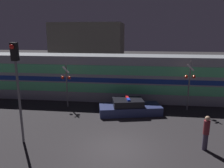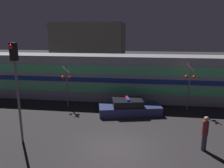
{
  "view_description": "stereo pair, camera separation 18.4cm",
  "coord_description": "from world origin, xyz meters",
  "views": [
    {
      "loc": [
        0.99,
        -10.01,
        5.82
      ],
      "look_at": [
        -1.12,
        7.03,
        1.75
      ],
      "focal_mm": 35.0,
      "sensor_mm": 36.0,
      "label": 1
    },
    {
      "loc": [
        1.17,
        -9.98,
        5.82
      ],
      "look_at": [
        -1.12,
        7.03,
        1.75
      ],
      "focal_mm": 35.0,
      "sensor_mm": 36.0,
      "label": 2
    }
  ],
  "objects": [
    {
      "name": "ground_plane",
      "position": [
        0.0,
        0.0,
        0.0
      ],
      "size": [
        120.0,
        120.0,
        0.0
      ],
      "primitive_type": "plane",
      "color": "#262326"
    },
    {
      "name": "train",
      "position": [
        -2.69,
        8.88,
        1.95
      ],
      "size": [
        22.53,
        2.84,
        3.89
      ],
      "color": "#999EA5",
      "rests_on": "ground_plane"
    },
    {
      "name": "police_car",
      "position": [
        0.4,
        5.18,
        0.45
      ],
      "size": [
        4.74,
        2.64,
        1.21
      ],
      "rotation": [
        0.0,
        0.0,
        0.22
      ],
      "color": "navy",
      "rests_on": "ground_plane"
    },
    {
      "name": "pedestrian",
      "position": [
        4.43,
        0.55,
        0.93
      ],
      "size": [
        0.31,
        0.31,
        1.81
      ],
      "color": "#3F384C",
      "rests_on": "ground_plane"
    },
    {
      "name": "crossing_signal_near",
      "position": [
        4.76,
        6.4,
        2.24
      ],
      "size": [
        0.78,
        0.3,
        3.77
      ],
      "color": "slate",
      "rests_on": "ground_plane"
    },
    {
      "name": "crossing_signal_far",
      "position": [
        -4.61,
        6.1,
        2.05
      ],
      "size": [
        0.78,
        0.3,
        3.42
      ],
      "color": "slate",
      "rests_on": "ground_plane"
    },
    {
      "name": "traffic_light_corner",
      "position": [
        -5.13,
        0.15,
        3.78
      ],
      "size": [
        0.3,
        0.46,
        5.34
      ],
      "color": "slate",
      "rests_on": "ground_plane"
    },
    {
      "name": "building_left",
      "position": [
        -5.3,
        17.51,
        3.47
      ],
      "size": [
        8.36,
        6.67,
        6.94
      ],
      "color": "#47423D",
      "rests_on": "ground_plane"
    }
  ]
}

